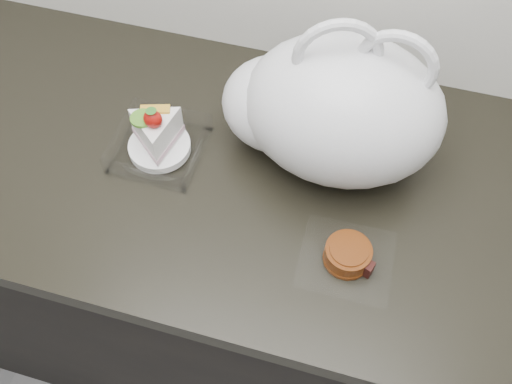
# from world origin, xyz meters

# --- Properties ---
(counter) EXTENTS (2.04, 0.64, 0.90)m
(counter) POSITION_xyz_m (0.00, 1.69, 0.45)
(counter) COLOR black
(counter) RESTS_ON ground
(cake_tray) EXTENTS (0.16, 0.16, 0.12)m
(cake_tray) POSITION_xyz_m (-0.18, 1.69, 0.93)
(cake_tray) COLOR white
(cake_tray) RESTS_ON counter
(mooncake_wrap) EXTENTS (0.16, 0.15, 0.04)m
(mooncake_wrap) POSITION_xyz_m (0.20, 1.56, 0.91)
(mooncake_wrap) COLOR white
(mooncake_wrap) RESTS_ON counter
(plastic_bag) EXTENTS (0.41, 0.30, 0.31)m
(plastic_bag) POSITION_xyz_m (0.12, 1.76, 1.02)
(plastic_bag) COLOR white
(plastic_bag) RESTS_ON counter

